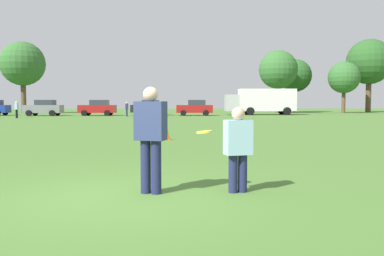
# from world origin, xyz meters

# --- Properties ---
(ground_plane) EXTENTS (198.97, 198.97, 0.00)m
(ground_plane) POSITION_xyz_m (0.00, 0.00, 0.00)
(ground_plane) COLOR #47702D
(player_thrower) EXTENTS (0.55, 0.43, 1.76)m
(player_thrower) POSITION_xyz_m (0.50, 0.20, 0.99)
(player_thrower) COLOR #1E234C
(player_thrower) RESTS_ON ground
(player_defender) EXTENTS (0.48, 0.34, 1.43)m
(player_defender) POSITION_xyz_m (1.94, 0.19, 0.79)
(player_defender) COLOR #1E234C
(player_defender) RESTS_ON ground
(frisbee) EXTENTS (0.27, 0.27, 0.06)m
(frisbee) POSITION_xyz_m (1.40, 0.42, 1.00)
(frisbee) COLOR yellow
(traffic_cone) EXTENTS (0.32, 0.32, 0.48)m
(traffic_cone) POSITION_xyz_m (0.80, 9.99, 0.23)
(traffic_cone) COLOR #D8590C
(traffic_cone) RESTS_ON ground
(parked_car_center) EXTENTS (4.29, 2.38, 1.82)m
(parked_car_center) POSITION_xyz_m (-13.17, 41.58, 0.92)
(parked_car_center) COLOR slate
(parked_car_center) RESTS_ON ground
(parked_car_mid_right) EXTENTS (4.29, 2.38, 1.82)m
(parked_car_mid_right) POSITION_xyz_m (-7.09, 41.79, 0.92)
(parked_car_mid_right) COLOR maroon
(parked_car_mid_right) RESTS_ON ground
(parked_car_near_right) EXTENTS (4.29, 2.38, 1.82)m
(parked_car_near_right) POSITION_xyz_m (-1.21, 43.06, 0.92)
(parked_car_near_right) COLOR black
(parked_car_near_right) RESTS_ON ground
(parked_car_far_right) EXTENTS (4.29, 2.38, 1.82)m
(parked_car_far_right) POSITION_xyz_m (4.19, 41.34, 0.92)
(parked_car_far_right) COLOR maroon
(parked_car_far_right) RESTS_ON ground
(box_truck) EXTENTS (8.61, 3.29, 3.18)m
(box_truck) POSITION_xyz_m (12.54, 43.37, 1.75)
(box_truck) COLOR white
(box_truck) RESTS_ON ground
(bystander_far_jogger) EXTENTS (0.39, 0.50, 1.61)m
(bystander_far_jogger) POSITION_xyz_m (-3.49, 38.88, 0.91)
(bystander_far_jogger) COLOR #1E234C
(bystander_far_jogger) RESTS_ON ground
(bystander_field_marshal) EXTENTS (0.27, 0.46, 1.64)m
(bystander_field_marshal) POSITION_xyz_m (-13.73, 34.49, 0.93)
(bystander_field_marshal) COLOR black
(bystander_field_marshal) RESTS_ON ground
(tree_west_maple) EXTENTS (6.27, 6.27, 10.19)m
(tree_west_maple) POSITION_xyz_m (-19.50, 53.75, 7.01)
(tree_west_maple) COLOR brown
(tree_west_maple) RESTS_ON ground
(tree_center_elm) EXTENTS (5.61, 5.61, 9.12)m
(tree_center_elm) POSITION_xyz_m (17.16, 52.69, 6.27)
(tree_center_elm) COLOR brown
(tree_center_elm) RESTS_ON ground
(tree_east_birch) EXTENTS (5.17, 5.17, 8.39)m
(tree_east_birch) POSITION_xyz_m (21.38, 57.94, 5.77)
(tree_east_birch) COLOR brown
(tree_east_birch) RESTS_ON ground
(tree_east_oak) EXTENTS (4.62, 4.62, 7.51)m
(tree_east_oak) POSITION_xyz_m (26.87, 52.34, 5.17)
(tree_east_oak) COLOR brown
(tree_east_oak) RESTS_ON ground
(tree_far_east_pine) EXTENTS (6.95, 6.95, 11.29)m
(tree_far_east_pine) POSITION_xyz_m (32.15, 55.38, 7.76)
(tree_far_east_pine) COLOR brown
(tree_far_east_pine) RESTS_ON ground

